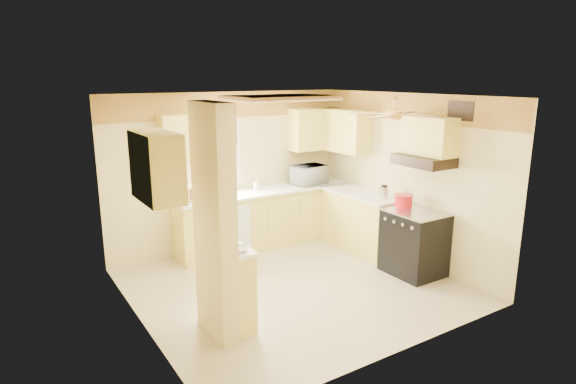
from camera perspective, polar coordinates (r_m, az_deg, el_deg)
floor at (r=6.57m, az=0.68°, el=-11.06°), size 4.00×4.00×0.00m
ceiling at (r=5.97m, az=0.75°, el=11.30°), size 4.00×4.00×0.00m
wall_back at (r=7.77m, az=-7.00°, el=2.47°), size 4.00×0.00×4.00m
wall_front at (r=4.74m, az=13.47°, el=-5.14°), size 4.00×0.00×4.00m
wall_left at (r=5.36m, az=-17.49°, el=-3.22°), size 0.00×3.80×3.80m
wall_right at (r=7.41m, az=13.76°, el=1.63°), size 0.00×3.80×3.80m
wallpaper_border at (r=7.62m, az=-7.17°, el=10.21°), size 4.00×0.02×0.40m
partition_column at (r=5.06m, az=-8.70°, el=-3.71°), size 0.20×0.70×2.50m
partition_ledge at (r=5.44m, az=-6.24°, el=-11.42°), size 0.25×0.55×0.90m
ledge_top at (r=5.26m, az=-6.37°, el=-6.77°), size 0.28×0.58×0.04m
lower_cabinets_back at (r=7.93m, az=-2.63°, el=-3.17°), size 3.00×0.60×0.90m
lower_cabinets_right at (r=7.83m, az=8.73°, el=-3.56°), size 0.60×1.40×0.90m
countertop_back at (r=7.80m, az=-2.63°, el=0.11°), size 3.04×0.64×0.04m
countertop_right at (r=7.69m, az=8.80°, el=-0.22°), size 0.64×1.44×0.04m
dishwasher_panel at (r=7.34m, az=-6.50°, el=-4.82°), size 0.58×0.02×0.80m
window at (r=7.60m, az=-8.73°, el=4.46°), size 0.92×0.02×1.02m
upper_cab_back_left at (r=7.19m, az=-12.67°, el=6.18°), size 0.60×0.35×0.70m
upper_cab_back_right at (r=8.31m, az=3.15°, el=7.47°), size 0.90×0.35×0.70m
upper_cab_right at (r=8.11m, az=6.72°, el=7.23°), size 0.35×1.00×0.70m
upper_cab_left_wall at (r=5.03m, az=-15.30°, el=2.90°), size 0.35×0.75×0.70m
upper_cab_over_stove at (r=6.81m, az=16.41°, el=6.39°), size 0.35×0.76×0.52m
stove at (r=7.03m, az=14.75°, el=-5.79°), size 0.68×0.77×0.92m
range_hood at (r=6.79m, az=15.75°, el=3.60°), size 0.50×0.76×0.14m
poster_menu at (r=4.96m, az=-7.77°, el=3.12°), size 0.02×0.42×0.57m
poster_nashville at (r=5.12m, az=-7.54°, el=-4.05°), size 0.02×0.42×0.57m
ceiling_light_panel at (r=6.45m, az=-0.98°, el=11.08°), size 1.35×0.95×0.06m
ceiling_fan at (r=6.07m, az=12.49°, el=8.99°), size 1.15×1.15×0.26m
vent_grate at (r=6.67m, az=19.78°, el=9.04°), size 0.02×0.40×0.25m
microwave at (r=8.20m, az=2.53°, el=2.07°), size 0.62×0.45×0.32m
bowl at (r=5.13m, az=-5.80°, el=-6.72°), size 0.27×0.27×0.05m
dutch_oven at (r=7.07m, az=13.54°, el=-0.99°), size 0.26×0.26×0.18m
kettle at (r=7.40m, az=11.31°, el=0.01°), size 0.13×0.13×0.20m
dish_rack at (r=7.31m, az=-10.92°, el=-0.30°), size 0.36×0.27×0.20m
utensil_crock at (r=7.78m, az=-3.78°, el=0.70°), size 0.10×0.10×0.19m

